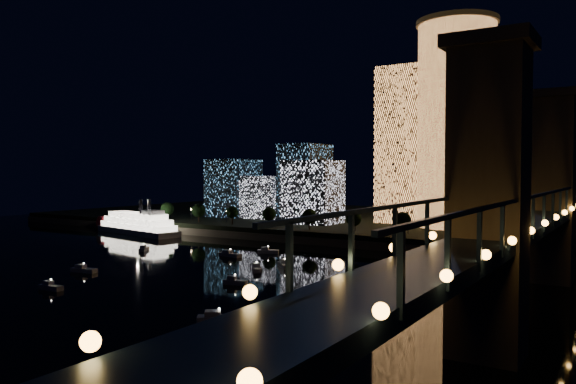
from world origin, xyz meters
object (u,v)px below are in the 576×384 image
Objects in this scene: tower_cylindrical at (456,124)px; truss_bridge at (516,238)px; riverboat at (135,224)px; tower_rectangular at (406,145)px.

tower_cylindrical is 138.59m from truss_bridge.
truss_bridge is at bearing -20.46° from riverboat.
truss_bridge is at bearing -61.74° from tower_rectangular.
tower_rectangular reaches higher than truss_bridge.
tower_cylindrical is at bearing 110.59° from truss_bridge.
tower_rectangular is at bearing 33.79° from riverboat.
tower_cylindrical is at bearing 24.45° from riverboat.
tower_rectangular is 131.37m from riverboat.
tower_cylindrical is 1.55× the size of riverboat.
tower_cylindrical reaches higher than riverboat.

